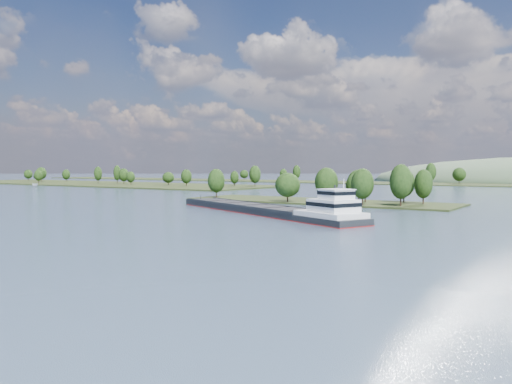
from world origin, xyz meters
The scene contains 6 objects.
ground centered at (0.00, 120.00, 0.00)m, with size 1800.00×1800.00×0.00m, color #3D506A.
tree_island centered at (6.63, 178.93, 4.30)m, with size 100.00×30.93×14.48m.
left_bank centered at (-228.17, 260.19, 0.89)m, with size 300.00×80.00×15.07m.
back_shoreline centered at (8.87, 399.78, 0.76)m, with size 900.00×60.00×16.60m.
cargo_barge centered at (11.22, 130.22, 1.38)m, with size 77.43×41.99×10.92m.
motorboat centered at (-217.22, 204.16, 1.21)m, with size 2.35×6.26×2.42m, color silver.
Camera 1 is at (83.91, 16.61, 12.81)m, focal length 35.00 mm.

